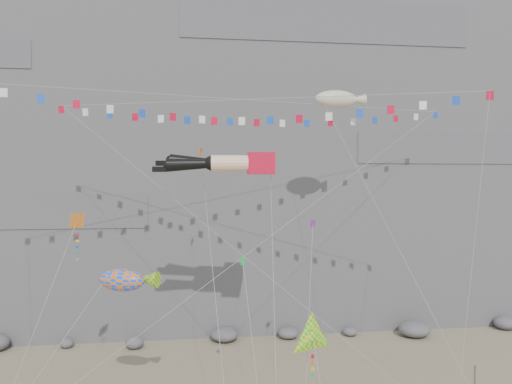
{
  "coord_description": "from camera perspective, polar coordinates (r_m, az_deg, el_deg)",
  "views": [
    {
      "loc": [
        -3.05,
        -28.61,
        14.99
      ],
      "look_at": [
        1.89,
        9.0,
        13.99
      ],
      "focal_mm": 35.0,
      "sensor_mm": 36.0,
      "label": 1
    }
  ],
  "objects": [
    {
      "name": "small_kite_a",
      "position": [
        36.45,
        -6.28,
        4.12
      ],
      "size": [
        1.93,
        14.21,
        21.73
      ],
      "color": "orange",
      "rests_on": "ground"
    },
    {
      "name": "cliff",
      "position": [
        61.5,
        -4.62,
        10.87
      ],
      "size": [
        80.0,
        28.0,
        50.0
      ],
      "primitive_type": "cube",
      "color": "slate",
      "rests_on": "ground"
    },
    {
      "name": "flag_banner_upper",
      "position": [
        37.56,
        -1.46,
        10.49
      ],
      "size": [
        34.96,
        16.65,
        29.01
      ],
      "color": "red",
      "rests_on": "ground"
    },
    {
      "name": "blimp_windsock",
      "position": [
        39.91,
        9.18,
        10.38
      ],
      "size": [
        8.23,
        12.88,
        25.06
      ],
      "color": "beige",
      "rests_on": "ground"
    },
    {
      "name": "small_kite_b",
      "position": [
        33.67,
        6.49,
        -4.07
      ],
      "size": [
        3.28,
        9.26,
        14.98
      ],
      "color": "purple",
      "rests_on": "ground"
    },
    {
      "name": "legs_kite",
      "position": [
        33.4,
        -3.24,
        3.26
      ],
      "size": [
        8.11,
        15.14,
        20.89
      ],
      "rotation": [
        0.0,
        0.0,
        -0.08
      ],
      "color": "red",
      "rests_on": "ground"
    },
    {
      "name": "small_kite_c",
      "position": [
        30.66,
        -1.48,
        -8.28
      ],
      "size": [
        1.08,
        8.78,
        12.87
      ],
      "color": "green",
      "rests_on": "ground"
    },
    {
      "name": "flag_banner_lower",
      "position": [
        34.55,
        0.02,
        10.53
      ],
      "size": [
        28.0,
        11.58,
        24.09
      ],
      "color": "red",
      "rests_on": "ground"
    },
    {
      "name": "talus_boulders",
      "position": [
        47.92,
        -3.63,
        -15.97
      ],
      "size": [
        60.0,
        3.0,
        1.2
      ],
      "primitive_type": null,
      "color": "slate",
      "rests_on": "ground"
    },
    {
      "name": "delta_kite",
      "position": [
        27.34,
        6.52,
        -16.23
      ],
      "size": [
        2.63,
        5.5,
        8.71
      ],
      "color": "yellow",
      "rests_on": "ground"
    },
    {
      "name": "harlequin_kite",
      "position": [
        33.16,
        -19.79,
        -3.19
      ],
      "size": [
        4.54,
        7.94,
        14.51
      ],
      "color": "red",
      "rests_on": "ground"
    },
    {
      "name": "fish_windsock",
      "position": [
        31.19,
        -15.1,
        -9.7
      ],
      "size": [
        9.18,
        6.33,
        12.38
      ],
      "color": "orange",
      "rests_on": "ground"
    }
  ]
}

